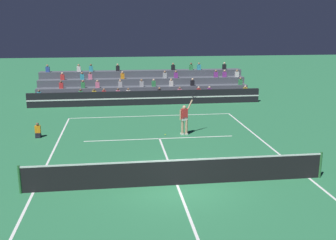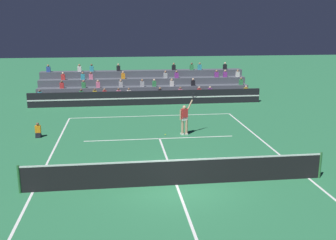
# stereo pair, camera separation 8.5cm
# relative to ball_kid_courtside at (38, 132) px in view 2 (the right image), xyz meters

# --- Properties ---
(ground_plane) EXTENTS (120.00, 120.00, 0.00)m
(ground_plane) POSITION_rel_ball_kid_courtside_xyz_m (6.69, -7.55, -0.33)
(ground_plane) COLOR #2D7A4C
(court_lines) EXTENTS (11.10, 23.90, 0.01)m
(court_lines) POSITION_rel_ball_kid_courtside_xyz_m (6.69, -7.55, -0.33)
(court_lines) COLOR white
(court_lines) RESTS_ON ground
(tennis_net) EXTENTS (12.00, 0.10, 1.10)m
(tennis_net) POSITION_rel_ball_kid_courtside_xyz_m (6.69, -7.55, 0.21)
(tennis_net) COLOR #2D6B38
(tennis_net) RESTS_ON ground
(sponsor_banner_wall) EXTENTS (18.00, 0.26, 1.10)m
(sponsor_banner_wall) POSITION_rel_ball_kid_courtside_xyz_m (6.69, 8.16, 0.22)
(sponsor_banner_wall) COLOR black
(sponsor_banner_wall) RESTS_ON ground
(bleacher_stand) EXTENTS (17.40, 3.80, 2.83)m
(bleacher_stand) POSITION_rel_ball_kid_courtside_xyz_m (6.69, 11.32, 0.51)
(bleacher_stand) COLOR #4C515B
(bleacher_stand) RESTS_ON ground
(ball_kid_courtside) EXTENTS (0.30, 0.36, 0.84)m
(ball_kid_courtside) POSITION_rel_ball_kid_courtside_xyz_m (0.00, 0.00, 0.00)
(ball_kid_courtside) COLOR black
(ball_kid_courtside) RESTS_ON ground
(tennis_player) EXTENTS (1.08, 0.40, 2.45)m
(tennis_player) POSITION_rel_ball_kid_courtside_xyz_m (8.19, -0.52, 0.66)
(tennis_player) COLOR tan
(tennis_player) RESTS_ON ground
(tennis_ball) EXTENTS (0.07, 0.07, 0.07)m
(tennis_ball) POSITION_rel_ball_kid_courtside_xyz_m (7.09, -0.49, -0.30)
(tennis_ball) COLOR #C6DB33
(tennis_ball) RESTS_ON ground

